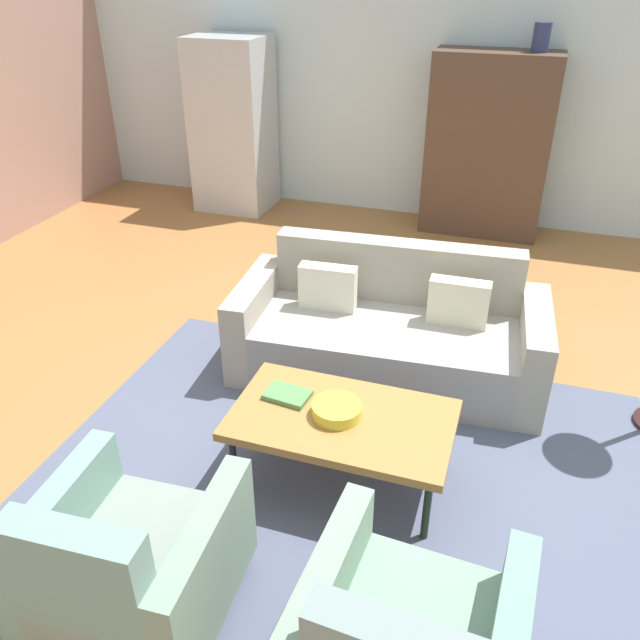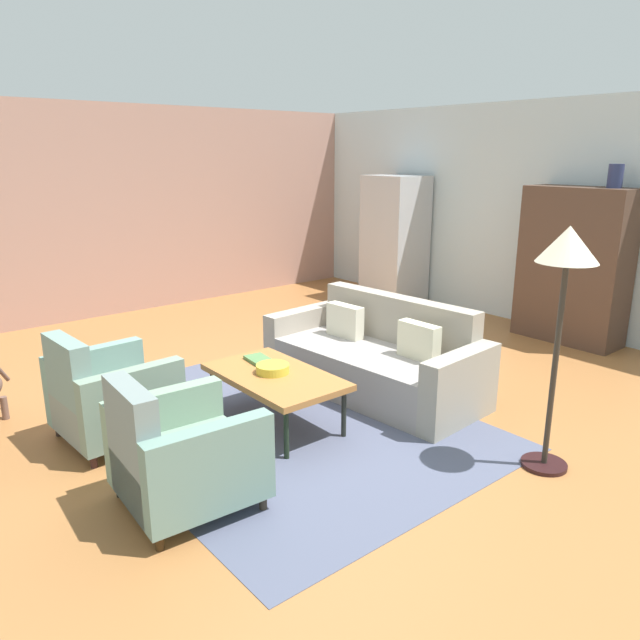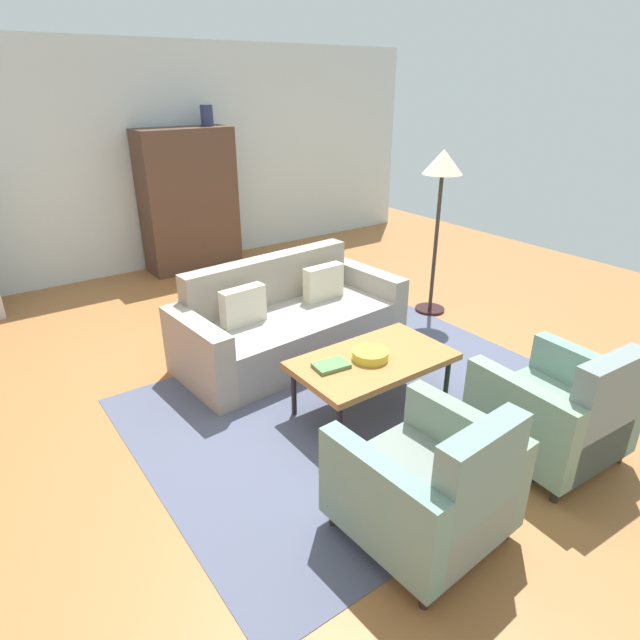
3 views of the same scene
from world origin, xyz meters
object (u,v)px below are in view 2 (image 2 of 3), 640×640
(armchair_left, at_px, (107,399))
(armchair_right, at_px, (177,457))
(couch, at_px, (378,360))
(cabinet, at_px, (574,266))
(vase_tall, at_px, (616,176))
(fruit_bowl, at_px, (273,369))
(refrigerator, at_px, (395,239))
(coffee_table, at_px, (275,378))
(book_stack, at_px, (258,359))
(floor_lamp, at_px, (566,268))

(armchair_left, xyz_separation_m, armchair_right, (1.19, 0.00, 0.00))
(couch, xyz_separation_m, armchair_right, (0.60, -2.35, 0.06))
(cabinet, bearing_deg, vase_tall, -0.77)
(fruit_bowl, distance_m, refrigerator, 4.64)
(couch, relative_size, coffee_table, 1.80)
(book_stack, bearing_deg, vase_tall, 75.72)
(armchair_left, relative_size, book_stack, 3.32)
(armchair_right, bearing_deg, armchair_left, -176.65)
(armchair_right, height_order, book_stack, armchair_right)
(armchair_left, bearing_deg, coffee_table, 59.68)
(armchair_left, bearing_deg, couch, 72.68)
(coffee_table, distance_m, vase_tall, 4.36)
(fruit_bowl, distance_m, cabinet, 4.08)
(book_stack, height_order, vase_tall, vase_tall)
(book_stack, xyz_separation_m, refrigerator, (-2.11, 3.87, 0.47))
(coffee_table, distance_m, cabinet, 4.08)
(coffee_table, height_order, book_stack, book_stack)
(fruit_bowl, bearing_deg, couch, 88.83)
(coffee_table, bearing_deg, floor_lamp, 31.05)
(vase_tall, relative_size, floor_lamp, 0.15)
(couch, height_order, armchair_left, armchair_left)
(book_stack, bearing_deg, floor_lamp, 25.36)
(coffee_table, height_order, armchair_right, armchair_right)
(coffee_table, distance_m, armchair_left, 1.31)
(couch, height_order, refrigerator, refrigerator)
(couch, bearing_deg, vase_tall, -107.48)
(armchair_right, relative_size, floor_lamp, 0.51)
(armchair_right, relative_size, vase_tall, 3.47)
(armchair_right, bearing_deg, couch, 107.71)
(couch, height_order, coffee_table, couch)
(coffee_table, relative_size, armchair_right, 1.36)
(refrigerator, relative_size, floor_lamp, 1.08)
(vase_tall, bearing_deg, fruit_bowl, -99.82)
(couch, distance_m, cabinet, 2.94)
(book_stack, xyz_separation_m, cabinet, (0.66, 3.97, 0.44))
(fruit_bowl, distance_m, vase_tall, 4.34)
(book_stack, bearing_deg, armchair_left, -101.68)
(armchair_left, height_order, cabinet, cabinet)
(fruit_bowl, xyz_separation_m, cabinet, (0.35, 4.04, 0.42))
(refrigerator, bearing_deg, armchair_left, -70.05)
(refrigerator, bearing_deg, vase_tall, 1.84)
(book_stack, bearing_deg, cabinet, 80.57)
(armchair_right, xyz_separation_m, floor_lamp, (1.20, 2.25, 1.10))
(armchair_left, xyz_separation_m, book_stack, (0.25, 1.23, 0.11))
(fruit_bowl, bearing_deg, book_stack, 167.72)
(refrigerator, bearing_deg, armchair_right, -59.18)
(cabinet, bearing_deg, coffee_table, -94.51)
(coffee_table, relative_size, fruit_bowl, 4.43)
(refrigerator, bearing_deg, cabinet, 2.17)
(vase_tall, bearing_deg, refrigerator, -178.16)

